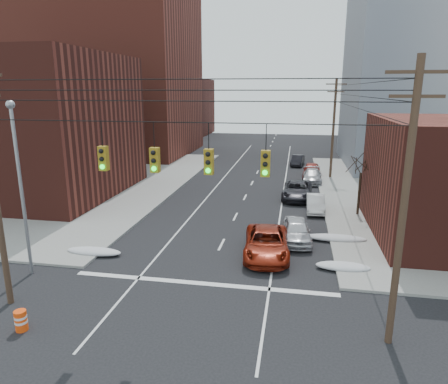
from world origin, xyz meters
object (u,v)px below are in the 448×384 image
at_px(lot_car_d, 49,182).
at_px(parked_car_a, 297,230).
at_px(lot_car_a, 76,192).
at_px(parked_car_c, 297,190).
at_px(parked_car_e, 311,170).
at_px(lot_car_c, 28,189).
at_px(construction_barrel, 21,320).
at_px(parked_car_d, 312,176).
at_px(parked_car_b, 315,203).
at_px(parked_car_f, 298,160).
at_px(lot_car_b, 103,180).
at_px(red_pickup, 267,243).

bearing_deg(lot_car_d, parked_car_a, -91.47).
bearing_deg(lot_car_a, parked_car_c, -67.67).
distance_m(parked_car_e, lot_car_a, 25.83).
distance_m(lot_car_c, construction_barrel, 23.40).
relative_size(parked_car_d, parked_car_e, 1.06).
xyz_separation_m(parked_car_b, construction_barrel, (-12.81, -19.54, -0.22)).
distance_m(parked_car_f, lot_car_b, 25.45).
xyz_separation_m(red_pickup, lot_car_c, (-22.93, 9.47, 0.07)).
bearing_deg(lot_car_d, parked_car_c, -66.85).
xyz_separation_m(parked_car_b, lot_car_c, (-26.23, -0.37, 0.19)).
height_order(parked_car_a, lot_car_a, lot_car_a).
height_order(parked_car_e, lot_car_d, lot_car_d).
distance_m(red_pickup, lot_car_b, 22.97).
relative_size(parked_car_c, parked_car_d, 1.15).
relative_size(red_pickup, lot_car_d, 1.34).
xyz_separation_m(parked_car_e, lot_car_b, (-21.26, -9.29, -0.03)).
bearing_deg(parked_car_d, lot_car_b, -162.71).
bearing_deg(parked_car_d, parked_car_b, -89.47).
relative_size(parked_car_f, construction_barrel, 4.62).
distance_m(parked_car_a, lot_car_b, 22.90).
bearing_deg(parked_car_f, parked_car_b, -78.84).
height_order(parked_car_c, construction_barrel, parked_car_c).
height_order(parked_car_f, construction_barrel, parked_car_f).
relative_size(parked_car_d, lot_car_a, 1.06).
relative_size(parked_car_a, parked_car_f, 1.07).
xyz_separation_m(lot_car_a, lot_car_b, (-0.13, 5.57, -0.16)).
xyz_separation_m(parked_car_a, parked_car_d, (1.60, 17.95, -0.04)).
bearing_deg(lot_car_a, lot_car_d, 62.88).
xyz_separation_m(red_pickup, parked_car_b, (3.30, 9.84, -0.12)).
bearing_deg(parked_car_c, lot_car_b, -179.73).
xyz_separation_m(parked_car_c, lot_car_b, (-19.66, 0.78, -0.02)).
xyz_separation_m(parked_car_b, lot_car_a, (-21.04, -0.99, 0.24)).
xyz_separation_m(parked_car_e, construction_barrel, (-12.90, -33.41, -0.33)).
xyz_separation_m(parked_car_a, parked_car_b, (1.51, 7.15, -0.08)).
bearing_deg(parked_car_a, construction_barrel, -137.47).
bearing_deg(parked_car_e, red_pickup, -93.88).
bearing_deg(lot_car_a, parked_car_a, -98.97).
relative_size(parked_car_e, parked_car_f, 1.12).
bearing_deg(construction_barrel, lot_car_a, 113.93).
height_order(parked_car_c, lot_car_a, lot_car_a).
height_order(red_pickup, parked_car_f, red_pickup).
distance_m(parked_car_c, parked_car_d, 7.17).
height_order(parked_car_b, parked_car_c, parked_car_c).
distance_m(red_pickup, lot_car_c, 24.81).
bearing_deg(construction_barrel, parked_car_e, 68.89).
bearing_deg(lot_car_d, parked_car_b, -75.41).
xyz_separation_m(parked_car_a, construction_barrel, (-11.30, -12.39, -0.29)).
bearing_deg(lot_car_a, parked_car_e, -46.33).
bearing_deg(parked_car_d, lot_car_a, -149.87).
height_order(parked_car_b, lot_car_b, lot_car_b).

